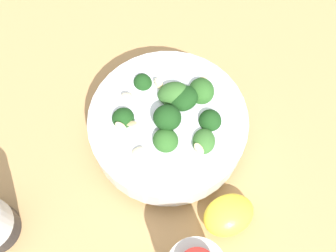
# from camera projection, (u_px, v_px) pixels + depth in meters

# --- Properties ---
(ground_plane) EXTENTS (0.63, 0.63, 0.04)m
(ground_plane) POSITION_uv_depth(u_px,v_px,m) (150.00, 133.00, 0.65)
(ground_plane) COLOR tan
(bowl_of_broccoli) EXTENTS (0.23, 0.23, 0.10)m
(bowl_of_broccoli) POSITION_uv_depth(u_px,v_px,m) (169.00, 124.00, 0.59)
(bowl_of_broccoli) COLOR white
(bowl_of_broccoli) RESTS_ON ground_plane
(lemon_wedge) EXTENTS (0.09, 0.09, 0.04)m
(lemon_wedge) POSITION_uv_depth(u_px,v_px,m) (228.00, 215.00, 0.56)
(lemon_wedge) COLOR yellow
(lemon_wedge) RESTS_ON ground_plane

